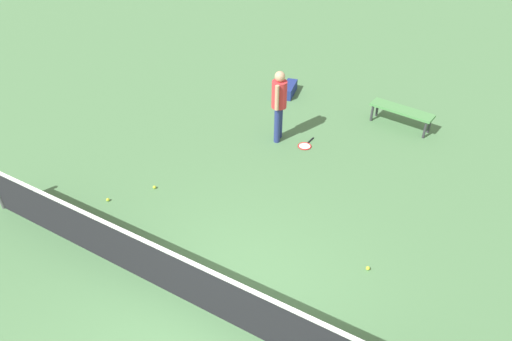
# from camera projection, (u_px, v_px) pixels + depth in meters

# --- Properties ---
(ground_plane) EXTENTS (40.00, 40.00, 0.00)m
(ground_plane) POSITION_uv_depth(u_px,v_px,m) (222.00, 318.00, 6.91)
(ground_plane) COLOR #4C7A4C
(court_net) EXTENTS (10.09, 0.09, 1.07)m
(court_net) POSITION_uv_depth(u_px,v_px,m) (220.00, 296.00, 6.61)
(court_net) COLOR #4C4C51
(court_net) RESTS_ON ground_plane
(player_near_side) EXTENTS (0.41, 0.53, 1.70)m
(player_near_side) POSITION_uv_depth(u_px,v_px,m) (279.00, 101.00, 10.31)
(player_near_side) COLOR navy
(player_near_side) RESTS_ON ground_plane
(tennis_racket_near_player) EXTENTS (0.33, 0.59, 0.03)m
(tennis_racket_near_player) POSITION_uv_depth(u_px,v_px,m) (305.00, 146.00, 10.66)
(tennis_racket_near_player) COLOR red
(tennis_racket_near_player) RESTS_ON ground_plane
(tennis_ball_near_player) EXTENTS (0.07, 0.07, 0.07)m
(tennis_ball_near_player) POSITION_uv_depth(u_px,v_px,m) (108.00, 200.00, 9.06)
(tennis_ball_near_player) COLOR #C6E033
(tennis_ball_near_player) RESTS_ON ground_plane
(tennis_ball_by_net) EXTENTS (0.07, 0.07, 0.07)m
(tennis_ball_by_net) POSITION_uv_depth(u_px,v_px,m) (154.00, 187.00, 9.38)
(tennis_ball_by_net) COLOR #C6E033
(tennis_ball_by_net) RESTS_ON ground_plane
(tennis_ball_midcourt) EXTENTS (0.07, 0.07, 0.07)m
(tennis_ball_midcourt) POSITION_uv_depth(u_px,v_px,m) (226.00, 283.00, 7.40)
(tennis_ball_midcourt) COLOR #C6E033
(tennis_ball_midcourt) RESTS_ON ground_plane
(tennis_ball_baseline) EXTENTS (0.07, 0.07, 0.07)m
(tennis_ball_baseline) POSITION_uv_depth(u_px,v_px,m) (368.00, 268.00, 7.65)
(tennis_ball_baseline) COLOR #C6E033
(tennis_ball_baseline) RESTS_ON ground_plane
(courtside_bench) EXTENTS (1.54, 0.58, 0.48)m
(courtside_bench) POSITION_uv_depth(u_px,v_px,m) (402.00, 111.00, 11.13)
(courtside_bench) COLOR #4C8C4C
(courtside_bench) RESTS_ON ground_plane
(equipment_bag) EXTENTS (0.45, 0.84, 0.28)m
(equipment_bag) POSITION_uv_depth(u_px,v_px,m) (289.00, 89.00, 12.71)
(equipment_bag) COLOR navy
(equipment_bag) RESTS_ON ground_plane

